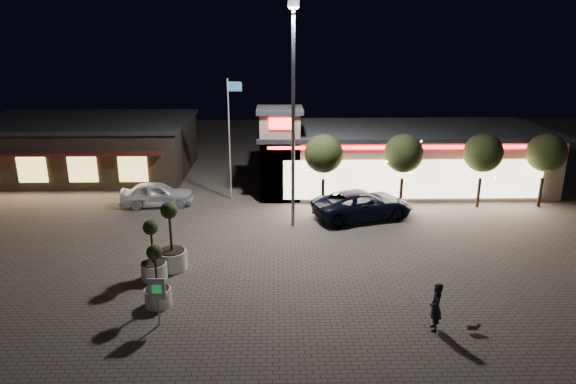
{
  "coord_description": "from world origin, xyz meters",
  "views": [
    {
      "loc": [
        1.09,
        -20.0,
        10.91
      ],
      "look_at": [
        1.67,
        6.0,
        2.68
      ],
      "focal_mm": 32.0,
      "sensor_mm": 36.0,
      "label": 1
    }
  ],
  "objects_px": {
    "pickup_truck": "(363,204)",
    "planter_left": "(153,261)",
    "pedestrian": "(436,307)",
    "valet_sign": "(157,293)",
    "white_sedan": "(157,194)",
    "planter_mid": "(157,287)"
  },
  "relations": [
    {
      "from": "pickup_truck",
      "to": "planter_left",
      "type": "distance_m",
      "value": 13.33
    },
    {
      "from": "pedestrian",
      "to": "planter_left",
      "type": "bearing_deg",
      "value": -104.02
    },
    {
      "from": "planter_left",
      "to": "valet_sign",
      "type": "bearing_deg",
      "value": -74.8
    },
    {
      "from": "white_sedan",
      "to": "valet_sign",
      "type": "relative_size",
      "value": 2.34
    },
    {
      "from": "pedestrian",
      "to": "valet_sign",
      "type": "xyz_separation_m",
      "value": [
        -10.52,
        0.57,
        0.42
      ]
    },
    {
      "from": "planter_mid",
      "to": "planter_left",
      "type": "bearing_deg",
      "value": 106.22
    },
    {
      "from": "white_sedan",
      "to": "pickup_truck",
      "type": "bearing_deg",
      "value": -107.8
    },
    {
      "from": "pedestrian",
      "to": "planter_mid",
      "type": "bearing_deg",
      "value": -93.81
    },
    {
      "from": "planter_left",
      "to": "planter_mid",
      "type": "height_order",
      "value": "planter_left"
    },
    {
      "from": "pickup_truck",
      "to": "valet_sign",
      "type": "bearing_deg",
      "value": 123.41
    },
    {
      "from": "white_sedan",
      "to": "valet_sign",
      "type": "bearing_deg",
      "value": -174.09
    },
    {
      "from": "white_sedan",
      "to": "valet_sign",
      "type": "height_order",
      "value": "valet_sign"
    },
    {
      "from": "white_sedan",
      "to": "planter_mid",
      "type": "bearing_deg",
      "value": -174.21
    },
    {
      "from": "valet_sign",
      "to": "planter_mid",
      "type": "bearing_deg",
      "value": 103.59
    },
    {
      "from": "white_sedan",
      "to": "pedestrian",
      "type": "xyz_separation_m",
      "value": [
        13.7,
        -14.8,
        0.18
      ]
    },
    {
      "from": "pickup_truck",
      "to": "planter_mid",
      "type": "bearing_deg",
      "value": 118.39
    },
    {
      "from": "pedestrian",
      "to": "planter_left",
      "type": "height_order",
      "value": "planter_left"
    },
    {
      "from": "planter_mid",
      "to": "valet_sign",
      "type": "xyz_separation_m",
      "value": [
        0.37,
        -1.52,
        0.55
      ]
    },
    {
      "from": "white_sedan",
      "to": "planter_mid",
      "type": "height_order",
      "value": "planter_mid"
    },
    {
      "from": "pedestrian",
      "to": "valet_sign",
      "type": "relative_size",
      "value": 0.98
    },
    {
      "from": "valet_sign",
      "to": "pedestrian",
      "type": "bearing_deg",
      "value": -3.12
    },
    {
      "from": "pickup_truck",
      "to": "valet_sign",
      "type": "relative_size",
      "value": 3.08
    }
  ]
}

